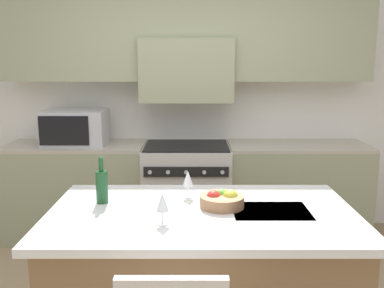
% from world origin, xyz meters
% --- Properties ---
extents(back_cabinetry, '(10.00, 0.46, 2.70)m').
position_xyz_m(back_cabinetry, '(0.00, 2.04, 1.60)').
color(back_cabinetry, silver).
rests_on(back_cabinetry, ground_plane).
extents(back_counter, '(3.54, 0.62, 0.94)m').
position_xyz_m(back_counter, '(0.00, 1.79, 0.47)').
color(back_counter, gray).
rests_on(back_counter, ground_plane).
extents(range_stove, '(0.84, 0.70, 0.94)m').
position_xyz_m(range_stove, '(0.00, 1.77, 0.47)').
color(range_stove, beige).
rests_on(range_stove, ground_plane).
extents(microwave, '(0.59, 0.42, 0.34)m').
position_xyz_m(microwave, '(-1.08, 1.79, 1.11)').
color(microwave, '#B7B7BC').
rests_on(microwave, back_counter).
extents(kitchen_island, '(1.77, 1.04, 0.90)m').
position_xyz_m(kitchen_island, '(0.11, 0.03, 0.45)').
color(kitchen_island, brown).
rests_on(kitchen_island, ground_plane).
extents(wine_bottle, '(0.07, 0.07, 0.28)m').
position_xyz_m(wine_bottle, '(-0.49, 0.17, 1.00)').
color(wine_bottle, '#194723').
rests_on(wine_bottle, kitchen_island).
extents(wine_glass_near, '(0.07, 0.07, 0.18)m').
position_xyz_m(wine_glass_near, '(-0.10, -0.18, 1.02)').
color(wine_glass_near, white).
rests_on(wine_glass_near, kitchen_island).
extents(wine_glass_far, '(0.07, 0.07, 0.18)m').
position_xyz_m(wine_glass_far, '(0.03, 0.27, 1.02)').
color(wine_glass_far, white).
rests_on(wine_glass_far, kitchen_island).
extents(fruit_bowl, '(0.26, 0.26, 0.10)m').
position_xyz_m(fruit_bowl, '(0.23, 0.10, 0.94)').
color(fruit_bowl, '#996B47').
rests_on(fruit_bowl, kitchen_island).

